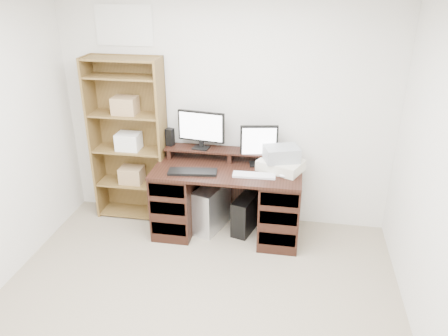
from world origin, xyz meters
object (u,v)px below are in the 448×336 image
(desk, at_px, (227,200))
(bookshelf, at_px, (129,139))
(monitor_wide, at_px, (201,128))
(tower_black, at_px, (245,214))
(monitor_small, at_px, (259,144))
(tower_silver, at_px, (212,207))
(printer, at_px, (281,165))

(desk, bearing_deg, bookshelf, 169.19)
(monitor_wide, relative_size, tower_black, 1.17)
(monitor_small, relative_size, tower_silver, 0.84)
(monitor_small, relative_size, tower_black, 0.97)
(tower_silver, bearing_deg, printer, 18.17)
(desk, xyz_separation_m, monitor_small, (0.30, 0.16, 0.59))
(tower_silver, relative_size, bookshelf, 0.28)
(desk, relative_size, tower_black, 3.48)
(tower_black, xyz_separation_m, bookshelf, (-1.30, 0.16, 0.72))
(desk, relative_size, tower_silver, 3.00)
(tower_silver, bearing_deg, desk, 1.89)
(printer, distance_m, tower_silver, 0.90)
(desk, relative_size, printer, 3.59)
(bookshelf, bearing_deg, tower_silver, -9.77)
(tower_silver, xyz_separation_m, bookshelf, (-0.93, 0.16, 0.67))
(tower_silver, height_order, tower_black, tower_silver)
(printer, height_order, tower_black, printer)
(monitor_small, relative_size, printer, 1.00)
(monitor_small, distance_m, printer, 0.31)
(monitor_small, xyz_separation_m, printer, (0.24, -0.11, -0.18))
(bookshelf, bearing_deg, monitor_wide, -0.30)
(tower_silver, bearing_deg, monitor_small, 30.75)
(printer, relative_size, bookshelf, 0.23)
(tower_black, height_order, bookshelf, bookshelf)
(desk, xyz_separation_m, tower_silver, (-0.18, 0.05, -0.14))
(monitor_wide, height_order, tower_black, monitor_wide)
(monitor_small, bearing_deg, tower_black, -145.86)
(tower_silver, relative_size, tower_black, 1.16)
(printer, distance_m, bookshelf, 1.66)
(monitor_wide, distance_m, monitor_small, 0.62)
(tower_silver, bearing_deg, monitor_wide, 147.83)
(monitor_small, relative_size, bookshelf, 0.23)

